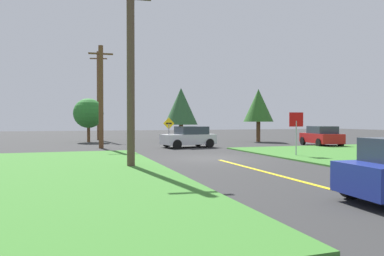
{
  "coord_description": "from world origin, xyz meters",
  "views": [
    {
      "loc": [
        -7.38,
        -18.45,
        2.05
      ],
      "look_at": [
        0.05,
        3.72,
        1.59
      ],
      "focal_mm": 33.88,
      "sensor_mm": 36.0,
      "label": 1
    }
  ],
  "objects": [
    {
      "name": "oak_tree_right",
      "position": [
        3.35,
        17.11,
        3.53
      ],
      "size": [
        3.42,
        3.42,
        5.43
      ],
      "color": "brown",
      "rests_on": "ground"
    },
    {
      "name": "utility_pole_far",
      "position": [
        -4.55,
        21.4,
        4.81
      ],
      "size": [
        1.78,
        0.53,
        9.45
      ],
      "color": "brown",
      "rests_on": "ground"
    },
    {
      "name": "utility_pole_mid",
      "position": [
        -5.23,
        9.45,
        3.93
      ],
      "size": [
        1.8,
        0.35,
        7.69
      ],
      "color": "brown",
      "rests_on": "ground"
    },
    {
      "name": "pine_tree_center",
      "position": [
        -5.75,
        17.99,
        2.79
      ],
      "size": [
        2.87,
        2.87,
        4.23
      ],
      "color": "brown",
      "rests_on": "ground"
    },
    {
      "name": "ground_plane",
      "position": [
        0.0,
        0.0,
        0.0
      ],
      "size": [
        120.0,
        120.0,
        0.0
      ],
      "primitive_type": "plane",
      "color": "#303030"
    },
    {
      "name": "grass_verge_left",
      "position": [
        -9.52,
        -4.0,
        0.04
      ],
      "size": [
        12.0,
        20.0,
        0.08
      ],
      "primitive_type": "cube",
      "color": "#3C7A2D",
      "rests_on": "ground"
    },
    {
      "name": "lane_stripe_center",
      "position": [
        0.0,
        -8.0,
        0.01
      ],
      "size": [
        0.2,
        14.0,
        0.01
      ],
      "primitive_type": "cube",
      "color": "yellow",
      "rests_on": "ground"
    },
    {
      "name": "direction_sign",
      "position": [
        -0.28,
        8.32,
        1.44
      ],
      "size": [
        0.9,
        0.09,
        2.31
      ],
      "color": "slate",
      "rests_on": "ground"
    },
    {
      "name": "oak_tree_left",
      "position": [
        10.11,
        13.21,
        3.55
      ],
      "size": [
        2.92,
        2.92,
        5.19
      ],
      "color": "brown",
      "rests_on": "ground"
    },
    {
      "name": "utility_pole_near",
      "position": [
        -4.87,
        -2.51,
        4.13
      ],
      "size": [
        1.8,
        0.34,
        8.08
      ],
      "color": "brown",
      "rests_on": "ground"
    },
    {
      "name": "car_approaching_junction",
      "position": [
        1.3,
        8.16,
        0.81
      ],
      "size": [
        4.25,
        2.62,
        1.62
      ],
      "rotation": [
        0.0,
        0.0,
        3.28
      ],
      "color": "silver",
      "rests_on": "ground"
    },
    {
      "name": "car_on_crossroad",
      "position": [
        12.14,
        6.32,
        0.8
      ],
      "size": [
        2.59,
        4.2,
        1.62
      ],
      "rotation": [
        0.0,
        0.0,
        1.41
      ],
      "color": "red",
      "rests_on": "ground"
    },
    {
      "name": "stop_sign",
      "position": [
        4.92,
        -0.63,
        1.81
      ],
      "size": [
        0.8,
        0.22,
        2.54
      ],
      "rotation": [
        0.0,
        0.0,
        2.91
      ],
      "color": "#9EA0A8",
      "rests_on": "ground"
    }
  ]
}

